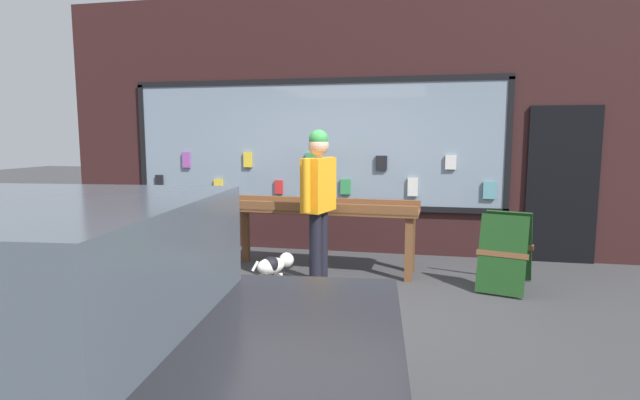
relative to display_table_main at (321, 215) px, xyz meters
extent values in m
plane|color=#38383A|center=(0.00, -1.20, -0.72)|extent=(40.00, 40.00, 0.00)
cube|color=#331919|center=(0.00, 1.20, 1.16)|extent=(8.49, 0.20, 3.75)
cube|color=gray|center=(-0.35, 1.07, 0.86)|extent=(5.44, 0.03, 1.81)
cube|color=black|center=(-0.35, 1.07, 1.77)|extent=(5.52, 0.06, 0.08)
cube|color=black|center=(-0.35, 1.07, -0.04)|extent=(5.52, 0.06, 0.08)
cube|color=black|center=(-3.07, 1.07, 0.86)|extent=(0.08, 0.06, 1.81)
cube|color=black|center=(2.37, 1.07, 0.86)|extent=(0.08, 0.06, 1.81)
cube|color=black|center=(-2.80, 1.03, 0.26)|extent=(0.13, 0.03, 0.24)
cube|color=#994CA5|center=(-2.33, 1.03, 0.62)|extent=(0.13, 0.03, 0.24)
cube|color=yellow|center=(-1.82, 1.03, 0.24)|extent=(0.14, 0.03, 0.19)
cube|color=yellow|center=(-1.34, 1.03, 0.63)|extent=(0.13, 0.03, 0.23)
cube|color=red|center=(-0.86, 1.03, 0.23)|extent=(0.12, 0.03, 0.21)
cube|color=#338C4C|center=(-0.37, 1.03, 0.62)|extent=(0.14, 0.03, 0.23)
cube|color=#338C4C|center=(0.15, 1.03, 0.26)|extent=(0.15, 0.03, 0.22)
cube|color=black|center=(0.66, 1.03, 0.61)|extent=(0.16, 0.03, 0.21)
cube|color=silver|center=(1.11, 1.03, 0.27)|extent=(0.14, 0.03, 0.26)
cube|color=silver|center=(1.61, 1.03, 0.63)|extent=(0.15, 0.03, 0.20)
cube|color=#5999A5|center=(2.14, 1.03, 0.25)|extent=(0.17, 0.03, 0.24)
cube|color=black|center=(3.07, 1.07, 0.33)|extent=(0.90, 0.04, 2.10)
cube|color=brown|center=(-1.12, -0.17, -0.34)|extent=(0.09, 0.09, 0.76)
cube|color=brown|center=(1.11, -0.26, -0.34)|extent=(0.09, 0.09, 0.76)
cube|color=brown|center=(-1.10, 0.26, -0.34)|extent=(0.09, 0.09, 0.76)
cube|color=brown|center=(1.12, 0.17, -0.34)|extent=(0.09, 0.09, 0.76)
cube|color=brown|center=(0.00, 0.00, 0.06)|extent=(2.45, 0.70, 0.04)
cube|color=brown|center=(-0.01, -0.27, 0.12)|extent=(2.43, 0.16, 0.12)
cube|color=brown|center=(0.01, 0.27, 0.12)|extent=(2.43, 0.16, 0.12)
cube|color=yellow|center=(-1.09, -0.02, 0.09)|extent=(0.19, 0.25, 0.02)
cube|color=silver|center=(-0.53, -0.07, 0.10)|extent=(0.20, 0.23, 0.03)
cube|color=#994CA5|center=(0.03, -0.14, 0.09)|extent=(0.14, 0.20, 0.02)
cube|color=#2659B2|center=(0.56, 0.00, 0.10)|extent=(0.16, 0.20, 0.02)
cube|color=red|center=(1.11, 0.04, 0.09)|extent=(0.14, 0.21, 0.02)
cylinder|color=black|center=(0.08, -0.68, -0.29)|extent=(0.14, 0.14, 0.85)
cylinder|color=black|center=(0.12, -0.52, -0.29)|extent=(0.14, 0.14, 0.85)
cube|color=orange|center=(0.10, -0.60, 0.44)|extent=(0.33, 0.52, 0.60)
cylinder|color=orange|center=(0.03, -0.89, 0.45)|extent=(0.09, 0.09, 0.57)
cylinder|color=orange|center=(0.17, -0.31, 0.45)|extent=(0.09, 0.09, 0.57)
sphere|color=tan|center=(0.10, -0.60, 0.88)|extent=(0.23, 0.23, 0.23)
sphere|color=#338C3F|center=(0.10, -0.60, 0.95)|extent=(0.22, 0.22, 0.22)
ellipsoid|color=white|center=(-0.40, -0.85, -0.46)|extent=(0.37, 0.38, 0.19)
ellipsoid|color=black|center=(-0.40, -0.85, -0.45)|extent=(0.28, 0.28, 0.20)
sphere|color=white|center=(-0.26, -0.69, -0.43)|extent=(0.17, 0.17, 0.17)
cylinder|color=white|center=(-0.53, -0.99, -0.43)|extent=(0.08, 0.09, 0.12)
cylinder|color=white|center=(-0.30, -0.80, -0.64)|extent=(0.04, 0.04, 0.16)
cylinder|color=white|center=(-0.37, -0.74, -0.64)|extent=(0.04, 0.04, 0.16)
cylinder|color=white|center=(-0.43, -0.95, -0.64)|extent=(0.04, 0.04, 0.16)
cylinder|color=white|center=(-0.50, -0.89, -0.64)|extent=(0.04, 0.04, 0.16)
cube|color=#193F19|center=(2.11, -0.53, -0.28)|extent=(0.55, 0.41, 0.84)
cube|color=brown|center=(2.11, -0.53, -0.28)|extent=(0.53, 0.21, 0.07)
cube|color=#193F19|center=(2.25, -0.03, -0.28)|extent=(0.55, 0.41, 0.84)
cube|color=brown|center=(2.25, -0.03, -0.28)|extent=(0.53, 0.21, 0.07)
cylinder|color=black|center=(0.41, -3.21, -0.42)|extent=(0.61, 0.23, 0.60)
camera|label=1|loc=(1.27, -6.07, 0.98)|focal=28.00mm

